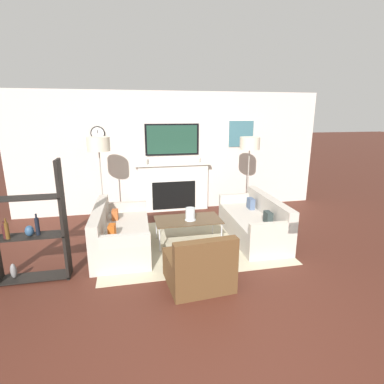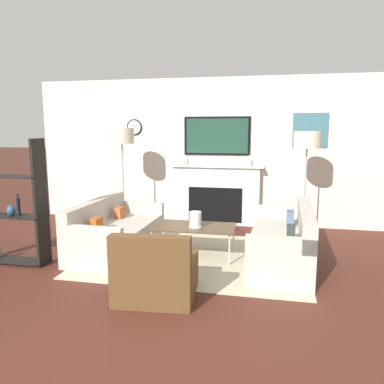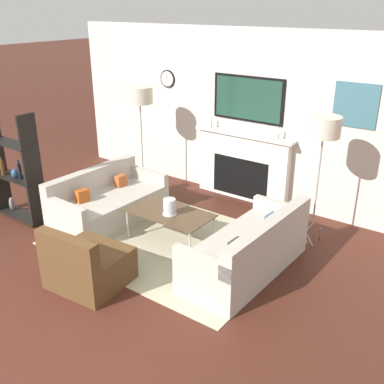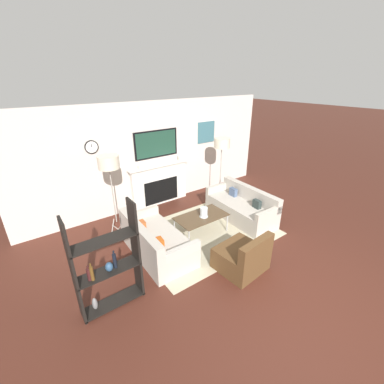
# 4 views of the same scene
# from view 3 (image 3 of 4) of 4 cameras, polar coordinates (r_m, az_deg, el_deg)

# --- Properties ---
(ground_plane) EXTENTS (60.00, 60.00, 0.00)m
(ground_plane) POSITION_cam_3_polar(r_m,az_deg,el_deg) (4.87, -21.86, -17.47)
(ground_plane) COLOR #472017
(fireplace_wall) EXTENTS (7.07, 0.28, 2.70)m
(fireplace_wall) POSITION_cam_3_polar(r_m,az_deg,el_deg) (7.28, 7.10, 8.38)
(fireplace_wall) COLOR beige
(fireplace_wall) RESTS_ON ground_plane
(area_rug) EXTENTS (3.01, 2.26, 0.01)m
(area_rug) POSITION_cam_3_polar(r_m,az_deg,el_deg) (6.18, -2.73, -6.39)
(area_rug) COLOR #B8B092
(area_rug) RESTS_ON ground_plane
(couch_left) EXTENTS (0.91, 1.73, 0.74)m
(couch_left) POSITION_cam_3_polar(r_m,az_deg,el_deg) (6.80, -10.70, -1.45)
(couch_left) COLOR #B7AEA2
(couch_left) RESTS_ON ground_plane
(couch_right) EXTENTS (0.83, 1.83, 0.76)m
(couch_right) POSITION_cam_3_polar(r_m,az_deg,el_deg) (5.47, 7.16, -7.46)
(couch_right) COLOR #B7AEA2
(couch_right) RESTS_ON ground_plane
(armchair) EXTENTS (0.87, 0.82, 0.75)m
(armchair) POSITION_cam_3_polar(r_m,az_deg,el_deg) (5.33, -13.18, -9.05)
(armchair) COLOR #54381E
(armchair) RESTS_ON ground_plane
(coffee_table) EXTENTS (1.14, 0.63, 0.43)m
(coffee_table) POSITION_cam_3_polar(r_m,az_deg,el_deg) (6.03, -2.81, -2.81)
(coffee_table) COLOR #4C3823
(coffee_table) RESTS_ON ground_plane
(hurricane_candle) EXTENTS (0.19, 0.19, 0.22)m
(hurricane_candle) POSITION_cam_3_polar(r_m,az_deg,el_deg) (5.93, -2.85, -2.00)
(hurricane_candle) COLOR silver
(hurricane_candle) RESTS_ON coffee_table
(floor_lamp_left) EXTENTS (0.43, 0.43, 1.80)m
(floor_lamp_left) POSITION_cam_3_polar(r_m,az_deg,el_deg) (7.41, -6.66, 11.95)
(floor_lamp_left) COLOR #9E998E
(floor_lamp_left) RESTS_ON ground_plane
(floor_lamp_right) EXTENTS (0.42, 0.42, 1.75)m
(floor_lamp_right) POSITION_cam_3_polar(r_m,az_deg,el_deg) (5.85, 16.41, 7.74)
(floor_lamp_right) COLOR #9E998E
(floor_lamp_right) RESTS_ON ground_plane
(shelf_unit) EXTENTS (0.94, 0.28, 1.66)m
(shelf_unit) POSITION_cam_3_polar(r_m,az_deg,el_deg) (7.09, -21.63, 2.55)
(shelf_unit) COLOR black
(shelf_unit) RESTS_ON ground_plane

